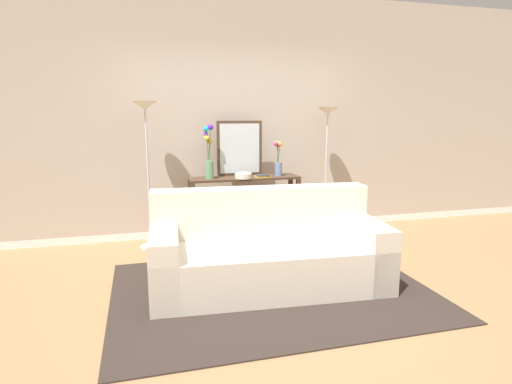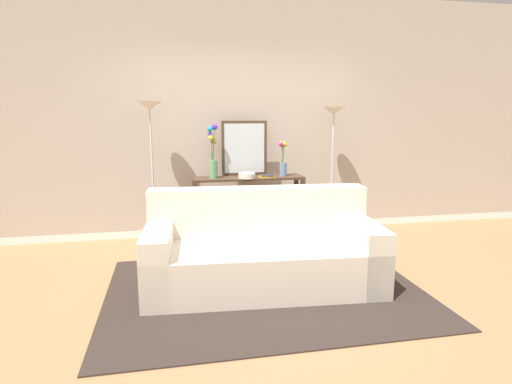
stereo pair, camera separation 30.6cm
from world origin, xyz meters
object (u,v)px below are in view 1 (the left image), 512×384
object	(u,v)px
book_row_under_console	(213,238)
floor_lamp_left	(146,134)
vase_tall_flowers	(209,157)
vase_short_flowers	(278,161)
wall_mirror	(240,148)
console_table	(245,197)
fruit_bowl	(243,176)
floor_lamp_right	(327,135)
book_stack	(263,176)
couch	(267,253)

from	to	relation	value
book_row_under_console	floor_lamp_left	bearing A→B (deg)	-178.74
vase_tall_flowers	vase_short_flowers	distance (m)	0.89
wall_mirror	vase_short_flowers	distance (m)	0.51
console_table	floor_lamp_left	world-z (taller)	floor_lamp_left
fruit_bowl	book_row_under_console	size ratio (longest dim) A/B	0.70
vase_short_flowers	floor_lamp_right	bearing A→B (deg)	-1.19
fruit_bowl	wall_mirror	bearing A→B (deg)	85.87
console_table	fruit_bowl	xyz separation A→B (m)	(-0.04, -0.10, 0.28)
floor_lamp_right	book_stack	size ratio (longest dim) A/B	9.29
floor_lamp_left	book_row_under_console	distance (m)	1.50
floor_lamp_left	fruit_bowl	xyz separation A→B (m)	(1.12, -0.09, -0.51)
fruit_bowl	book_stack	size ratio (longest dim) A/B	1.16
floor_lamp_left	vase_tall_flowers	world-z (taller)	floor_lamp_left
floor_lamp_left	fruit_bowl	size ratio (longest dim) A/B	8.29
fruit_bowl	floor_lamp_right	bearing A→B (deg)	4.30
console_table	book_stack	bearing A→B (deg)	-22.46
vase_tall_flowers	book_row_under_console	bearing A→B (deg)	36.35
book_row_under_console	console_table	bearing A→B (deg)	-0.00
vase_short_flowers	couch	bearing A→B (deg)	-111.74
floor_lamp_right	vase_short_flowers	xyz separation A→B (m)	(-0.65, 0.01, -0.32)
vase_tall_flowers	book_row_under_console	world-z (taller)	vase_tall_flowers
vase_short_flowers	fruit_bowl	size ratio (longest dim) A/B	2.10
floor_lamp_right	book_row_under_console	xyz separation A→B (m)	(-1.50, 0.02, -1.25)
couch	vase_short_flowers	distance (m)	1.71
wall_mirror	book_row_under_console	xyz separation A→B (m)	(-0.38, -0.14, -1.10)
fruit_bowl	book_stack	distance (m)	0.26
couch	book_row_under_console	xyz separation A→B (m)	(-0.27, 1.46, -0.25)
floor_lamp_right	vase_tall_flowers	bearing A→B (deg)	-179.74
wall_mirror	vase_short_flowers	world-z (taller)	wall_mirror
vase_tall_flowers	fruit_bowl	bearing A→B (deg)	-11.12
console_table	book_stack	distance (m)	0.35
floor_lamp_left	fruit_bowl	distance (m)	1.23
vase_tall_flowers	vase_short_flowers	bearing A→B (deg)	1.33
console_table	wall_mirror	bearing A→B (deg)	100.73
couch	book_stack	size ratio (longest dim) A/B	12.09
wall_mirror	vase_tall_flowers	distance (m)	0.45
couch	floor_lamp_right	xyz separation A→B (m)	(1.23, 1.44, 1.00)
vase_short_flowers	book_stack	size ratio (longest dim) A/B	2.43
console_table	wall_mirror	world-z (taller)	wall_mirror
couch	vase_tall_flowers	bearing A→B (deg)	101.93
wall_mirror	fruit_bowl	bearing A→B (deg)	-94.13
floor_lamp_right	vase_tall_flowers	size ratio (longest dim) A/B	2.55
console_table	book_stack	world-z (taller)	book_stack
fruit_bowl	vase_short_flowers	bearing A→B (deg)	11.56
fruit_bowl	floor_lamp_left	bearing A→B (deg)	175.63
book_stack	vase_short_flowers	bearing A→B (deg)	20.25
floor_lamp_right	vase_short_flowers	bearing A→B (deg)	178.81
floor_lamp_left	vase_short_flowers	bearing A→B (deg)	0.48
wall_mirror	book_stack	size ratio (longest dim) A/B	3.84
vase_short_flowers	vase_tall_flowers	bearing A→B (deg)	-178.67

